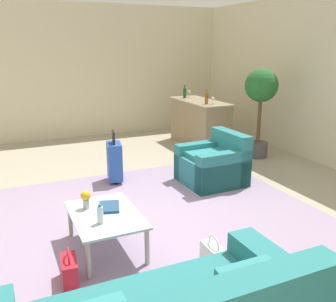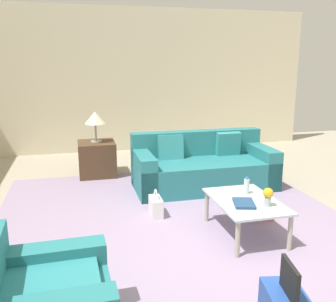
{
  "view_description": "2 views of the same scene",
  "coord_description": "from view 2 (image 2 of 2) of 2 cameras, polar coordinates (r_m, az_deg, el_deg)",
  "views": [
    {
      "loc": [
        4.01,
        -1.4,
        2.16
      ],
      "look_at": [
        -0.04,
        0.44,
        0.89
      ],
      "focal_mm": 40.0,
      "sensor_mm": 36.0,
      "label": 1
    },
    {
      "loc": [
        -3.27,
        1.33,
        1.95
      ],
      "look_at": [
        0.35,
        0.43,
        1.06
      ],
      "focal_mm": 40.0,
      "sensor_mm": 36.0,
      "label": 2
    }
  ],
  "objects": [
    {
      "name": "ground_plane",
      "position": [
        4.03,
        7.35,
        -15.67
      ],
      "size": [
        12.0,
        12.0,
        0.0
      ],
      "primitive_type": "plane",
      "color": "#A89E89"
    },
    {
      "name": "wall_right",
      "position": [
        8.44,
        -5.05,
        10.64
      ],
      "size": [
        0.12,
        8.0,
        3.1
      ],
      "primitive_type": "cube",
      "color": "beige",
      "rests_on": "ground"
    },
    {
      "name": "area_rug",
      "position": [
        4.47,
        2.06,
        -12.4
      ],
      "size": [
        5.2,
        4.4,
        0.01
      ],
      "primitive_type": "cube",
      "color": "#9984A3",
      "rests_on": "ground"
    },
    {
      "name": "couch",
      "position": [
        6.03,
        5.21,
        -2.58
      ],
      "size": [
        0.99,
        2.18,
        0.85
      ],
      "color": "teal",
      "rests_on": "ground"
    },
    {
      "name": "coffee_table",
      "position": [
        4.39,
        11.74,
        -7.97
      ],
      "size": [
        1.02,
        0.7,
        0.42
      ],
      "color": "silver",
      "rests_on": "ground"
    },
    {
      "name": "water_bottle",
      "position": [
        4.55,
        11.88,
        -5.24
      ],
      "size": [
        0.06,
        0.06,
        0.2
      ],
      "color": "silver",
      "rests_on": "coffee_table"
    },
    {
      "name": "coffee_table_book",
      "position": [
        4.23,
        11.5,
        -7.8
      ],
      "size": [
        0.35,
        0.29,
        0.03
      ],
      "primitive_type": "cube",
      "rotation": [
        0.0,
        0.0,
        -0.28
      ],
      "color": "navy",
      "rests_on": "coffee_table"
    },
    {
      "name": "flower_vase",
      "position": [
        4.21,
        15.0,
        -6.53
      ],
      "size": [
        0.11,
        0.11,
        0.21
      ],
      "color": "#B2B7BC",
      "rests_on": "coffee_table"
    },
    {
      "name": "side_table",
      "position": [
        6.68,
        -10.78,
        -1.14
      ],
      "size": [
        0.63,
        0.63,
        0.6
      ],
      "primitive_type": "cube",
      "color": "#513823",
      "rests_on": "ground"
    },
    {
      "name": "table_lamp",
      "position": [
        6.54,
        -11.05,
        4.88
      ],
      "size": [
        0.36,
        0.36,
        0.53
      ],
      "color": "#ADA899",
      "rests_on": "side_table"
    },
    {
      "name": "handbag_white",
      "position": [
        4.91,
        -1.86,
        -8.39
      ],
      "size": [
        0.32,
        0.15,
        0.36
      ],
      "color": "white",
      "rests_on": "ground"
    },
    {
      "name": "handbag_red",
      "position": [
        5.05,
        14.35,
        -8.19
      ],
      "size": [
        0.33,
        0.17,
        0.36
      ],
      "color": "red",
      "rests_on": "ground"
    }
  ]
}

